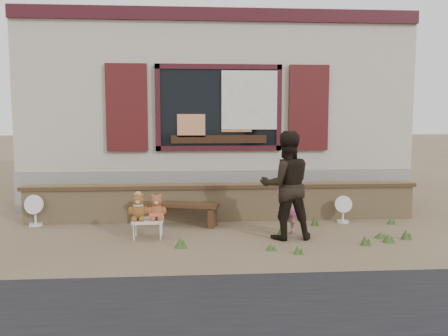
{
  "coord_description": "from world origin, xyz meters",
  "views": [
    {
      "loc": [
        -0.6,
        -7.46,
        1.89
      ],
      "look_at": [
        0.0,
        0.6,
        1.0
      ],
      "focal_mm": 38.0,
      "sensor_mm": 36.0,
      "label": 1
    }
  ],
  "objects": [
    {
      "name": "child",
      "position": [
        0.96,
        -0.09,
        0.51
      ],
      "size": [
        0.42,
        0.33,
        1.02
      ],
      "primitive_type": "imported",
      "rotation": [
        0.0,
        0.0,
        3.41
      ],
      "color": "pink",
      "rests_on": "ground"
    },
    {
      "name": "adult",
      "position": [
        0.88,
        -0.37,
        0.83
      ],
      "size": [
        0.85,
        0.68,
        1.66
      ],
      "primitive_type": "imported",
      "rotation": [
        0.0,
        0.0,
        3.2
      ],
      "color": "black",
      "rests_on": "ground"
    },
    {
      "name": "teddy_bear_left",
      "position": [
        -1.39,
        -0.19,
        0.51
      ],
      "size": [
        0.31,
        0.27,
        0.42
      ],
      "primitive_type": null,
      "rotation": [
        0.0,
        0.0,
        0.01
      ],
      "color": "brown",
      "rests_on": "folding_chair"
    },
    {
      "name": "folding_chair",
      "position": [
        -1.25,
        -0.19,
        0.27
      ],
      "size": [
        0.48,
        0.42,
        0.29
      ],
      "rotation": [
        0.0,
        0.0,
        0.01
      ],
      "color": "silver",
      "rests_on": "ground"
    },
    {
      "name": "teddy_bear_right",
      "position": [
        -1.11,
        -0.18,
        0.49
      ],
      "size": [
        0.3,
        0.26,
        0.4
      ],
      "primitive_type": null,
      "rotation": [
        0.0,
        0.0,
        0.01
      ],
      "color": "brown",
      "rests_on": "folding_chair"
    },
    {
      "name": "ground",
      "position": [
        0.0,
        0.0,
        0.0
      ],
      "size": [
        80.0,
        80.0,
        0.0
      ],
      "primitive_type": "plane",
      "color": "brown",
      "rests_on": "ground"
    },
    {
      "name": "brick_wall",
      "position": [
        0.0,
        1.0,
        0.34
      ],
      "size": [
        7.1,
        0.36,
        0.67
      ],
      "color": "tan",
      "rests_on": "ground"
    },
    {
      "name": "shopfront",
      "position": [
        0.0,
        4.49,
        2.0
      ],
      "size": [
        8.04,
        5.13,
        4.0
      ],
      "color": "#A79B87",
      "rests_on": "ground"
    },
    {
      "name": "fan_left",
      "position": [
        -3.26,
        0.8,
        0.27
      ],
      "size": [
        0.35,
        0.23,
        0.55
      ],
      "rotation": [
        0.0,
        0.0,
        -0.22
      ],
      "color": "silver",
      "rests_on": "ground"
    },
    {
      "name": "grass_tufts",
      "position": [
        1.51,
        -0.52,
        0.07
      ],
      "size": [
        3.81,
        1.78,
        0.15
      ],
      "color": "#344F1F",
      "rests_on": "ground"
    },
    {
      "name": "fan_right",
      "position": [
        2.13,
        0.64,
        0.24
      ],
      "size": [
        0.31,
        0.21,
        0.49
      ],
      "rotation": [
        0.0,
        0.0,
        -0.21
      ],
      "color": "silver",
      "rests_on": "ground"
    },
    {
      "name": "bench",
      "position": [
        -0.86,
        0.66,
        0.29
      ],
      "size": [
        1.58,
        0.77,
        0.4
      ],
      "rotation": [
        0.0,
        0.0,
        -0.3
      ],
      "color": "#382213",
      "rests_on": "ground"
    }
  ]
}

